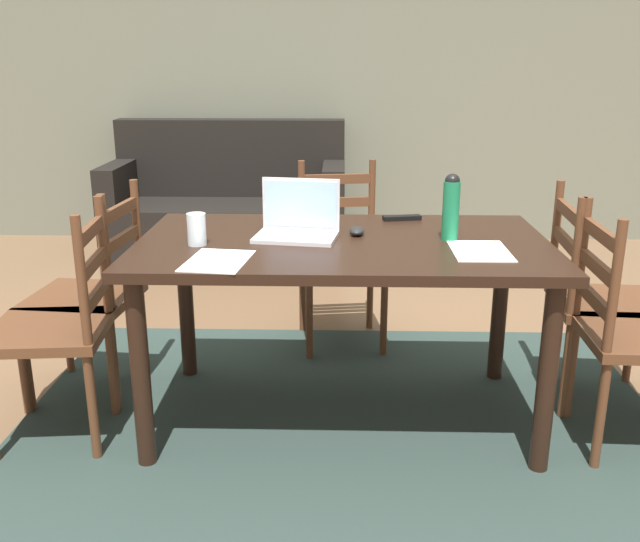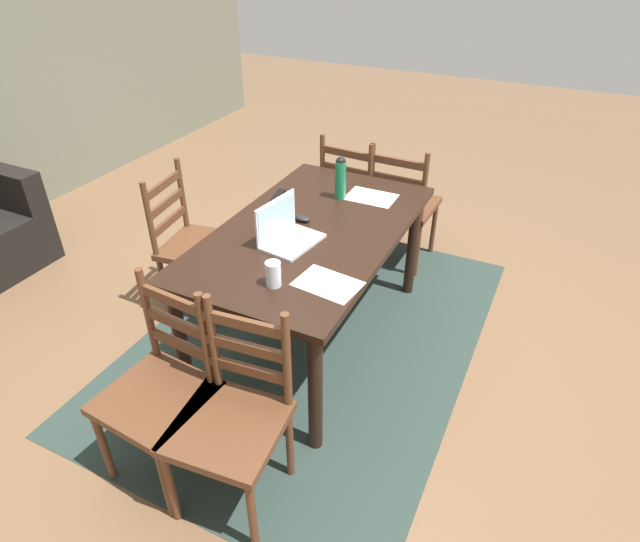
{
  "view_description": "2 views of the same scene",
  "coord_description": "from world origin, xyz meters",
  "px_view_note": "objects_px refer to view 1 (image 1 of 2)",
  "views": [
    {
      "loc": [
        -0.02,
        -2.68,
        1.47
      ],
      "look_at": [
        -0.09,
        0.0,
        0.64
      ],
      "focal_mm": 39.12,
      "sensor_mm": 36.0,
      "label": 1
    },
    {
      "loc": [
        -2.31,
        -1.18,
        2.21
      ],
      "look_at": [
        0.04,
        -0.04,
        0.48
      ],
      "focal_mm": 30.01,
      "sensor_mm": 36.0,
      "label": 2
    }
  ],
  "objects_px": {
    "dining_table": "(343,263)",
    "water_bottle": "(451,206)",
    "chair_left_far": "(91,296)",
    "couch": "(229,206)",
    "chair_right_near": "(632,334)",
    "chair_left_near": "(59,328)",
    "tv_remote": "(402,218)",
    "chair_right_far": "(597,301)",
    "chair_far_head": "(341,257)",
    "drinking_glass": "(197,229)",
    "computer_mouse": "(357,231)",
    "laptop": "(298,222)"
  },
  "relations": [
    {
      "from": "chair_left_near",
      "to": "tv_remote",
      "type": "distance_m",
      "value": 1.51
    },
    {
      "from": "chair_right_far",
      "to": "tv_remote",
      "type": "xyz_separation_m",
      "value": [
        -0.84,
        0.17,
        0.32
      ]
    },
    {
      "from": "computer_mouse",
      "to": "tv_remote",
      "type": "bearing_deg",
      "value": 57.23
    },
    {
      "from": "chair_right_far",
      "to": "water_bottle",
      "type": "relative_size",
      "value": 3.6
    },
    {
      "from": "chair_left_far",
      "to": "tv_remote",
      "type": "distance_m",
      "value": 1.42
    },
    {
      "from": "chair_far_head",
      "to": "tv_remote",
      "type": "bearing_deg",
      "value": -60.6
    },
    {
      "from": "dining_table",
      "to": "chair_left_far",
      "type": "relative_size",
      "value": 1.71
    },
    {
      "from": "chair_left_far",
      "to": "laptop",
      "type": "xyz_separation_m",
      "value": [
        0.92,
        -0.12,
        0.37
      ]
    },
    {
      "from": "laptop",
      "to": "chair_far_head",
      "type": "bearing_deg",
      "value": 77.33
    },
    {
      "from": "laptop",
      "to": "drinking_glass",
      "type": "bearing_deg",
      "value": -158.65
    },
    {
      "from": "computer_mouse",
      "to": "chair_right_near",
      "type": "bearing_deg",
      "value": -10.45
    },
    {
      "from": "chair_far_head",
      "to": "tv_remote",
      "type": "height_order",
      "value": "chair_far_head"
    },
    {
      "from": "chair_right_near",
      "to": "couch",
      "type": "xyz_separation_m",
      "value": [
        -1.98,
        2.84,
        -0.11
      ]
    },
    {
      "from": "dining_table",
      "to": "chair_far_head",
      "type": "xyz_separation_m",
      "value": [
        -0.01,
        0.84,
        -0.22
      ]
    },
    {
      "from": "tv_remote",
      "to": "chair_left_far",
      "type": "bearing_deg",
      "value": 86.64
    },
    {
      "from": "chair_right_far",
      "to": "chair_left_near",
      "type": "height_order",
      "value": "same"
    },
    {
      "from": "water_bottle",
      "to": "computer_mouse",
      "type": "relative_size",
      "value": 2.64
    },
    {
      "from": "chair_left_far",
      "to": "chair_left_near",
      "type": "bearing_deg",
      "value": -90.01
    },
    {
      "from": "chair_left_far",
      "to": "couch",
      "type": "xyz_separation_m",
      "value": [
        0.22,
        2.47,
        -0.11
      ]
    },
    {
      "from": "chair_right_far",
      "to": "couch",
      "type": "height_order",
      "value": "couch"
    },
    {
      "from": "chair_right_far",
      "to": "chair_right_near",
      "type": "distance_m",
      "value": 0.38
    },
    {
      "from": "chair_right_near",
      "to": "drinking_glass",
      "type": "xyz_separation_m",
      "value": [
        -1.67,
        0.1,
        0.37
      ]
    },
    {
      "from": "dining_table",
      "to": "water_bottle",
      "type": "relative_size",
      "value": 6.16
    },
    {
      "from": "chair_far_head",
      "to": "laptop",
      "type": "distance_m",
      "value": 0.88
    },
    {
      "from": "computer_mouse",
      "to": "tv_remote",
      "type": "distance_m",
      "value": 0.34
    },
    {
      "from": "chair_left_far",
      "to": "chair_far_head",
      "type": "relative_size",
      "value": 1.0
    },
    {
      "from": "chair_left_near",
      "to": "laptop",
      "type": "bearing_deg",
      "value": 14.76
    },
    {
      "from": "couch",
      "to": "tv_remote",
      "type": "xyz_separation_m",
      "value": [
        1.14,
        -2.29,
        0.43
      ]
    },
    {
      "from": "chair_left_near",
      "to": "computer_mouse",
      "type": "relative_size",
      "value": 9.5
    },
    {
      "from": "chair_left_far",
      "to": "water_bottle",
      "type": "relative_size",
      "value": 3.6
    },
    {
      "from": "couch",
      "to": "computer_mouse",
      "type": "xyz_separation_m",
      "value": [
        0.94,
        -2.57,
        0.44
      ]
    },
    {
      "from": "chair_left_far",
      "to": "drinking_glass",
      "type": "xyz_separation_m",
      "value": [
        0.54,
        -0.27,
        0.37
      ]
    },
    {
      "from": "couch",
      "to": "chair_left_far",
      "type": "bearing_deg",
      "value": -95.16
    },
    {
      "from": "dining_table",
      "to": "chair_far_head",
      "type": "distance_m",
      "value": 0.87
    },
    {
      "from": "tv_remote",
      "to": "chair_right_near",
      "type": "bearing_deg",
      "value": -133.79
    },
    {
      "from": "chair_right_near",
      "to": "tv_remote",
      "type": "xyz_separation_m",
      "value": [
        -0.84,
        0.55,
        0.32
      ]
    },
    {
      "from": "couch",
      "to": "computer_mouse",
      "type": "distance_m",
      "value": 2.77
    },
    {
      "from": "chair_right_near",
      "to": "computer_mouse",
      "type": "xyz_separation_m",
      "value": [
        -1.05,
        0.27,
        0.33
      ]
    },
    {
      "from": "chair_left_far",
      "to": "tv_remote",
      "type": "xyz_separation_m",
      "value": [
        1.37,
        0.18,
        0.32
      ]
    },
    {
      "from": "water_bottle",
      "to": "drinking_glass",
      "type": "distance_m",
      "value": 0.99
    },
    {
      "from": "couch",
      "to": "computer_mouse",
      "type": "bearing_deg",
      "value": -69.93
    },
    {
      "from": "drinking_glass",
      "to": "chair_right_near",
      "type": "bearing_deg",
      "value": -3.3
    },
    {
      "from": "chair_left_far",
      "to": "chair_right_near",
      "type": "relative_size",
      "value": 1.0
    },
    {
      "from": "laptop",
      "to": "water_bottle",
      "type": "distance_m",
      "value": 0.61
    },
    {
      "from": "dining_table",
      "to": "chair_right_far",
      "type": "bearing_deg",
      "value": 9.8
    },
    {
      "from": "dining_table",
      "to": "computer_mouse",
      "type": "bearing_deg",
      "value": 55.91
    },
    {
      "from": "chair_right_far",
      "to": "chair_far_head",
      "type": "distance_m",
      "value": 1.28
    },
    {
      "from": "chair_left_near",
      "to": "tv_remote",
      "type": "relative_size",
      "value": 5.59
    },
    {
      "from": "laptop",
      "to": "computer_mouse",
      "type": "xyz_separation_m",
      "value": [
        0.24,
        0.02,
        -0.04
      ]
    },
    {
      "from": "chair_right_near",
      "to": "chair_right_far",
      "type": "bearing_deg",
      "value": 89.99
    }
  ]
}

